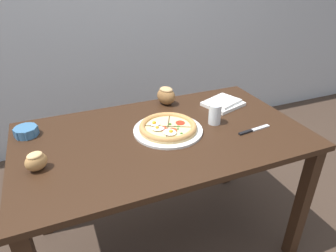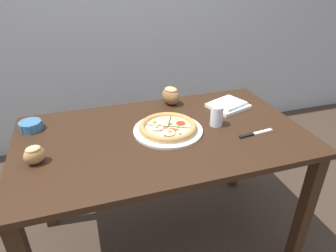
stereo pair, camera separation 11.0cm
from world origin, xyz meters
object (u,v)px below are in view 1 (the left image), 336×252
(bread_piece_near, at_px, (166,95))
(pizza, at_px, (168,128))
(ramekin_bowl, at_px, (26,131))
(bread_piece_mid, at_px, (36,161))
(knife_main, at_px, (254,130))
(napkin_folded, at_px, (223,103))
(dining_table, at_px, (163,151))
(water_glass, at_px, (215,116))

(bread_piece_near, bearing_deg, pizza, -110.67)
(pizza, relative_size, ramekin_bowl, 3.00)
(ramekin_bowl, height_order, bread_piece_near, bread_piece_near)
(bread_piece_mid, xyz_separation_m, knife_main, (1.02, -0.07, -0.04))
(bread_piece_mid, bearing_deg, napkin_folded, 13.43)
(dining_table, xyz_separation_m, ramekin_bowl, (-0.62, 0.24, 0.13))
(dining_table, bearing_deg, ramekin_bowl, 159.01)
(napkin_folded, distance_m, bread_piece_mid, 1.06)
(knife_main, bearing_deg, bread_piece_near, 115.22)
(knife_main, bearing_deg, napkin_folded, 80.79)
(water_glass, bearing_deg, ramekin_bowl, 165.08)
(pizza, bearing_deg, bread_piece_mid, -171.95)
(ramekin_bowl, relative_size, knife_main, 0.59)
(knife_main, distance_m, water_glass, 0.21)
(napkin_folded, height_order, knife_main, napkin_folded)
(knife_main, bearing_deg, pizza, 152.18)
(ramekin_bowl, relative_size, napkin_folded, 0.46)
(knife_main, relative_size, water_glass, 1.84)
(ramekin_bowl, height_order, knife_main, ramekin_bowl)
(dining_table, distance_m, knife_main, 0.47)
(dining_table, xyz_separation_m, bread_piece_mid, (-0.58, -0.07, 0.15))
(bread_piece_near, relative_size, water_glass, 1.38)
(dining_table, xyz_separation_m, knife_main, (0.44, -0.15, 0.11))
(pizza, xyz_separation_m, water_glass, (0.26, -0.02, 0.03))
(bread_piece_near, bearing_deg, dining_table, -114.92)
(pizza, height_order, napkin_folded, pizza)
(pizza, height_order, water_glass, water_glass)
(pizza, relative_size, bread_piece_mid, 3.22)
(napkin_folded, bearing_deg, knife_main, -92.83)
(pizza, relative_size, knife_main, 1.78)
(dining_table, bearing_deg, water_glass, -0.95)
(ramekin_bowl, distance_m, bread_piece_near, 0.78)
(pizza, xyz_separation_m, knife_main, (0.40, -0.16, -0.02))
(dining_table, relative_size, water_glass, 13.38)
(bread_piece_near, height_order, water_glass, bread_piece_near)
(ramekin_bowl, distance_m, bread_piece_mid, 0.32)
(pizza, distance_m, bread_piece_mid, 0.62)
(pizza, xyz_separation_m, bread_piece_near, (0.12, 0.31, 0.04))
(ramekin_bowl, relative_size, bread_piece_mid, 1.07)
(dining_table, height_order, bread_piece_mid, bread_piece_mid)
(ramekin_bowl, xyz_separation_m, bread_piece_near, (0.77, 0.08, 0.03))
(pizza, xyz_separation_m, napkin_folded, (0.42, 0.16, -0.00))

